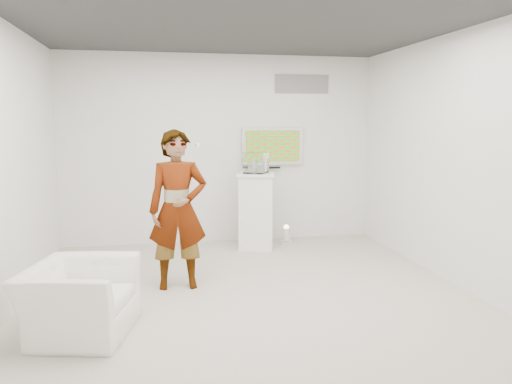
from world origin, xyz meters
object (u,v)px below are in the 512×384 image
person (178,210)px  armchair (80,299)px  tv (272,146)px  pedestal (256,211)px  floor_uplight (286,235)px

person → armchair: bearing=-129.7°
person → armchair: (-0.95, -1.16, -0.60)m
tv → pedestal: (-0.36, -0.50, -0.97)m
tv → person: 2.76m
armchair → pedestal: size_ratio=0.87×
tv → floor_uplight: (0.14, -0.41, -1.40)m
armchair → pedestal: (2.20, 2.81, 0.25)m
armchair → pedestal: bearing=-24.5°
tv → pedestal: tv is taller
person → pedestal: (1.25, 1.65, -0.35)m
person → pedestal: person is taller
armchair → floor_uplight: bearing=-29.5°
armchair → floor_uplight: (2.71, 2.90, -0.18)m
person → pedestal: bearing=52.6°
pedestal → floor_uplight: 0.67m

